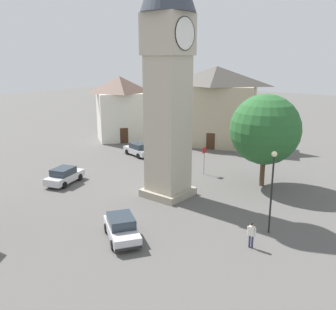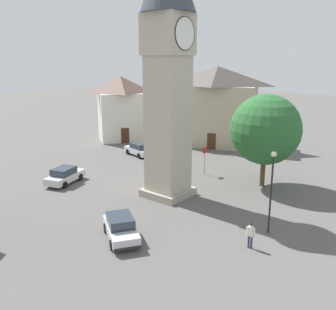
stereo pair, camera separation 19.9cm
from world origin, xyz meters
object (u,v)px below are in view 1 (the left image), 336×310
car_blue_kerb (64,176)px  pedestrian (251,233)px  building_shop_left (120,108)px  road_sign (204,156)px  building_corner_back (216,106)px  car_silver_kerb (122,228)px  tree (265,129)px  clock_tower (168,46)px  lamp_post (272,180)px  car_red_corner (138,149)px

car_blue_kerb → pedestrian: (-0.29, -19.12, 0.25)m
building_shop_left → road_sign: (-6.49, -18.42, -2.65)m
building_corner_back → pedestrian: bearing=-143.8°
car_silver_kerb → tree: size_ratio=0.52×
clock_tower → lamp_post: bearing=-97.5°
tree → building_corner_back: bearing=46.6°
building_shop_left → car_blue_kerb: bearing=-149.9°
car_blue_kerb → tree: bearing=-53.1°
car_red_corner → tree: 16.86m
car_blue_kerb → building_shop_left: size_ratio=0.50×
building_shop_left → car_silver_kerb: bearing=-134.4°
building_corner_back → car_blue_kerb: bearing=173.7°
pedestrian → building_corner_back: size_ratio=0.14×
lamp_post → car_silver_kerb: bearing=133.8°
car_red_corner → car_blue_kerb: bearing=-172.2°
car_blue_kerb → car_red_corner: 11.94m
lamp_post → pedestrian: bearing=180.0°
tree → car_red_corner: bearing=86.9°
building_corner_back → building_shop_left: bearing=113.8°
tree → car_blue_kerb: bearing=126.9°
car_blue_kerb → building_corner_back: size_ratio=0.38×
car_red_corner → building_corner_back: (10.58, -4.12, 4.50)m
building_shop_left → road_sign: building_shop_left is taller
clock_tower → car_silver_kerb: bearing=-162.2°
tree → lamp_post: 9.84m
clock_tower → road_sign: clock_tower is taller
road_sign → pedestrian: bearing=-135.7°
car_silver_kerb → building_corner_back: bearing=19.6°
road_sign → car_silver_kerb: bearing=-166.9°
clock_tower → tree: 11.38m
car_blue_kerb → building_corner_back: 22.99m
car_blue_kerb → pedestrian: pedestrian is taller
clock_tower → road_sign: (6.87, 0.87, -10.34)m
car_blue_kerb → building_shop_left: bearing=30.1°
pedestrian → tree: size_ratio=0.20×
lamp_post → road_sign: bearing=52.3°
clock_tower → car_red_corner: clock_tower is taller
building_shop_left → clock_tower: bearing=-124.7°
pedestrian → car_blue_kerb: bearing=89.1°
building_corner_back → clock_tower: bearing=-159.7°
building_shop_left → building_corner_back: building_corner_back is taller
car_red_corner → tree: (-0.87, -16.23, 4.46)m
building_shop_left → building_corner_back: bearing=-66.2°
car_red_corner → lamp_post: bearing=-114.6°
car_blue_kerb → clock_tower: bearing=-69.0°
car_silver_kerb → pedestrian: 8.20m
building_shop_left → car_red_corner: bearing=-122.1°
building_corner_back → road_sign: bearing=-152.9°
car_blue_kerb → car_red_corner: size_ratio=1.01×
car_red_corner → building_shop_left: size_ratio=0.49×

